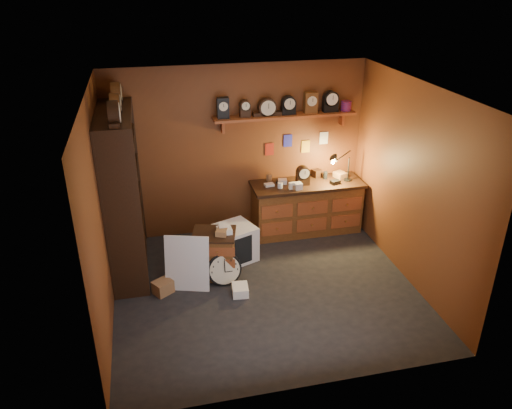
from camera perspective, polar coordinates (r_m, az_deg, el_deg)
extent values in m
plane|color=black|center=(6.89, 1.05, -9.57)|extent=(4.00, 4.00, 0.00)
cube|color=brown|center=(7.84, -2.03, 6.08)|extent=(4.00, 0.02, 2.70)
cube|color=brown|center=(4.71, 6.49, -8.39)|extent=(4.00, 0.02, 2.70)
cube|color=brown|center=(6.09, -17.44, -1.14)|extent=(0.02, 3.60, 2.70)
cube|color=brown|center=(6.94, 17.42, 2.19)|extent=(0.02, 3.60, 2.70)
cube|color=beige|center=(5.77, 1.27, 12.90)|extent=(4.00, 3.60, 0.02)
cube|color=brown|center=(7.69, 3.33, 10.10)|extent=(2.20, 0.30, 0.04)
cube|color=brown|center=(7.59, -3.84, 8.94)|extent=(0.04, 0.16, 0.20)
cube|color=brown|center=(8.09, 9.74, 9.69)|extent=(0.04, 0.16, 0.20)
cylinder|color=#B21419|center=(7.98, 10.25, 11.04)|extent=(0.16, 0.16, 0.15)
cube|color=maroon|center=(7.86, -0.94, 6.14)|extent=(0.14, 0.01, 0.20)
cube|color=#1C1E9B|center=(7.88, 1.21, 7.12)|extent=(0.14, 0.01, 0.20)
cube|color=gold|center=(8.00, 3.30, 6.45)|extent=(0.14, 0.01, 0.20)
cube|color=silver|center=(8.04, 5.39, 7.39)|extent=(0.14, 0.01, 0.20)
cube|color=black|center=(7.06, -16.67, 0.92)|extent=(0.03, 1.60, 2.30)
cube|color=black|center=(6.34, -14.92, -1.75)|extent=(0.45, 0.03, 2.30)
cube|color=black|center=(7.76, -14.79, 3.43)|extent=(0.45, 0.03, 2.30)
cube|color=black|center=(7.55, -13.92, -6.52)|extent=(0.43, 1.54, 0.03)
cube|color=black|center=(7.30, -14.33, -3.19)|extent=(0.43, 1.54, 0.03)
cube|color=black|center=(7.10, -14.72, 0.00)|extent=(0.43, 1.54, 0.03)
cube|color=black|center=(6.93, -15.13, 3.36)|extent=(0.43, 1.54, 0.03)
cube|color=black|center=(6.78, -15.56, 6.88)|extent=(0.43, 1.54, 0.03)
cube|color=black|center=(6.67, -15.94, 9.96)|extent=(0.43, 1.54, 0.03)
cube|color=brown|center=(8.18, 5.74, -0.42)|extent=(1.72, 0.60, 0.80)
cube|color=black|center=(8.00, 5.88, 2.32)|extent=(1.78, 0.66, 0.05)
cube|color=brown|center=(7.92, 6.43, -1.36)|extent=(1.64, 0.02, 0.52)
cylinder|color=black|center=(8.17, 10.41, 2.79)|extent=(0.12, 0.12, 0.02)
cylinder|color=black|center=(8.10, 10.52, 4.03)|extent=(0.02, 0.02, 0.38)
cylinder|color=black|center=(7.94, 9.94, 5.50)|extent=(0.27, 0.09, 0.14)
cone|color=black|center=(7.88, 9.05, 5.09)|extent=(0.18, 0.14, 0.18)
cube|color=brown|center=(7.04, -4.74, -5.75)|extent=(0.64, 0.58, 0.64)
cube|color=black|center=(6.87, -4.84, -3.38)|extent=(0.69, 0.62, 0.03)
cube|color=brown|center=(6.84, -4.45, -6.74)|extent=(0.47, 0.14, 0.54)
cylinder|color=black|center=(6.88, -3.63, -7.39)|extent=(0.47, 0.16, 0.47)
cylinder|color=beige|center=(6.85, -3.59, -7.49)|extent=(0.42, 0.09, 0.41)
cube|color=black|center=(6.80, -3.59, -7.07)|extent=(0.01, 0.04, 0.15)
cube|color=black|center=(6.86, -3.14, -7.66)|extent=(0.11, 0.01, 0.01)
cube|color=silver|center=(6.97, -7.71, -9.38)|extent=(0.62, 0.33, 0.79)
cube|color=silver|center=(7.41, -2.37, -4.37)|extent=(0.67, 0.67, 0.54)
cube|color=black|center=(7.18, -1.97, -5.42)|extent=(0.42, 0.18, 0.43)
cube|color=#986A42|center=(7.37, -8.55, -6.59)|extent=(0.30, 0.27, 0.16)
cube|color=white|center=(6.76, -1.82, -9.74)|extent=(0.23, 0.27, 0.13)
cube|color=#986A42|center=(6.87, -10.59, -9.26)|extent=(0.31, 0.30, 0.18)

